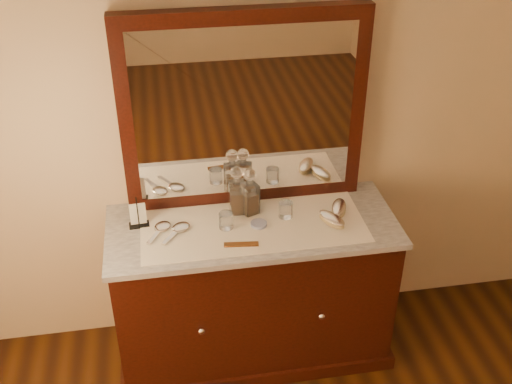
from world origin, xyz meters
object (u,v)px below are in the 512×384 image
decanter_left (237,195)px  decanter_right (250,196)px  dresser_cabinet (253,291)px  pin_dish (259,224)px  mirror_frame (244,111)px  hand_mirror_outer (161,228)px  comb (241,244)px  brush_far (339,208)px  napkin_rack (138,215)px  brush_near (332,219)px  hand_mirror_inner (179,229)px

decanter_left → decanter_right: decanter_left is taller
dresser_cabinet → pin_dish: pin_dish is taller
mirror_frame → pin_dish: (0.03, -0.26, -0.49)m
pin_dish → hand_mirror_outer: 0.48m
comb → brush_far: (0.53, 0.19, 0.02)m
comb → hand_mirror_outer: bearing=159.4°
napkin_rack → brush_near: bearing=-8.9°
hand_mirror_outer → decanter_right: bearing=9.8°
dresser_cabinet → hand_mirror_inner: 0.58m
comb → brush_near: 0.48m
napkin_rack → hand_mirror_inner: bearing=-23.4°
decanter_left → hand_mirror_inner: decanter_left is taller
mirror_frame → decanter_left: (-0.06, -0.13, -0.39)m
napkin_rack → brush_far: bearing=-3.4°
pin_dish → comb: (-0.11, -0.15, -0.00)m
comb → decanter_left: (0.02, 0.28, 0.10)m
brush_near → brush_far: size_ratio=1.02×
comb → decanter_right: decanter_right is taller
comb → napkin_rack: (-0.47, 0.25, 0.05)m
hand_mirror_outer → dresser_cabinet: bearing=-2.9°
brush_near → brush_far: brush_near is taller
brush_far → hand_mirror_inner: size_ratio=0.90×
decanter_left → comb: bearing=-94.5°
brush_near → hand_mirror_inner: bearing=175.0°
comb → hand_mirror_outer: hand_mirror_outer is taller
mirror_frame → hand_mirror_inner: mirror_frame is taller
napkin_rack → hand_mirror_inner: 0.21m
mirror_frame → napkin_rack: (-0.55, -0.16, -0.44)m
dresser_cabinet → napkin_rack: 0.75m
dresser_cabinet → napkin_rack: napkin_rack is taller
decanter_left → hand_mirror_outer: bearing=-166.2°
mirror_frame → brush_near: 0.68m
decanter_right → hand_mirror_outer: decanter_right is taller
dresser_cabinet → mirror_frame: 0.97m
pin_dish → hand_mirror_inner: 0.39m
decanter_right → hand_mirror_inner: 0.39m
napkin_rack → dresser_cabinet: bearing=-8.6°
napkin_rack → comb: bearing=-27.8°
decanter_left → brush_far: size_ratio=1.51×
napkin_rack → brush_near: napkin_rack is taller
napkin_rack → decanter_left: 0.50m
napkin_rack → decanter_left: bearing=4.0°
decanter_right → brush_near: size_ratio=1.42×
mirror_frame → hand_mirror_inner: 0.65m
decanter_left → pin_dish: bearing=-57.9°
pin_dish → hand_mirror_outer: size_ratio=0.41×
mirror_frame → brush_near: bearing=-38.7°
decanter_right → brush_far: bearing=-9.7°
comb → hand_mirror_outer: (-0.37, 0.19, 0.00)m
comb → decanter_right: size_ratio=0.65×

